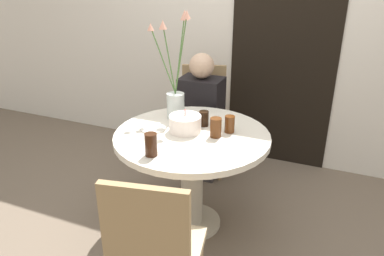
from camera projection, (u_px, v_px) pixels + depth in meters
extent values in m
plane|color=#6B5B4C|center=(192.00, 223.00, 2.68)|extent=(16.00, 16.00, 0.00)
cube|color=silver|center=(247.00, 16.00, 3.20)|extent=(8.00, 0.05, 2.60)
cube|color=black|center=(283.00, 52.00, 3.16)|extent=(0.90, 0.01, 2.05)
cylinder|color=silver|center=(192.00, 137.00, 2.41)|extent=(1.01, 1.01, 0.04)
cylinder|color=#B7AD99|center=(192.00, 181.00, 2.54)|extent=(0.15, 0.15, 0.64)
cylinder|color=#B7AD99|center=(192.00, 221.00, 2.68)|extent=(0.40, 0.40, 0.03)
cube|color=tan|center=(202.00, 125.00, 3.22)|extent=(0.50, 0.50, 0.04)
cube|color=#997A51|center=(204.00, 91.00, 3.29)|extent=(0.37, 0.14, 0.46)
cylinder|color=#997A51|center=(180.00, 156.00, 3.18)|extent=(0.03, 0.03, 0.41)
cylinder|color=#997A51|center=(220.00, 158.00, 3.14)|extent=(0.03, 0.03, 0.41)
cylinder|color=#997A51|center=(185.00, 139.00, 3.49)|extent=(0.03, 0.03, 0.41)
cylinder|color=#997A51|center=(222.00, 141.00, 3.45)|extent=(0.03, 0.03, 0.41)
cube|color=tan|center=(160.00, 251.00, 1.81)|extent=(0.47, 0.47, 0.04)
cube|color=#997A51|center=(145.00, 234.00, 1.54)|extent=(0.38, 0.11, 0.46)
cylinder|color=white|center=(185.00, 124.00, 2.41)|extent=(0.21, 0.21, 0.11)
cylinder|color=#E54C4C|center=(185.00, 113.00, 2.38)|extent=(0.01, 0.01, 0.04)
cylinder|color=silver|center=(176.00, 106.00, 2.60)|extent=(0.12, 0.12, 0.18)
cylinder|color=#4C7538|center=(163.00, 61.00, 2.51)|extent=(0.18, 0.01, 0.44)
cone|color=#E0997F|center=(151.00, 27.00, 2.45)|extent=(0.04, 0.04, 0.05)
cylinder|color=#4C7538|center=(169.00, 60.00, 2.52)|extent=(0.12, 0.06, 0.45)
cone|color=#E0997F|center=(163.00, 25.00, 2.47)|extent=(0.05, 0.05, 0.06)
cylinder|color=#4C7538|center=(180.00, 55.00, 2.52)|extent=(0.02, 0.15, 0.51)
cone|color=#E0997F|center=(185.00, 15.00, 2.48)|extent=(0.06, 0.06, 0.06)
cylinder|color=#4C7538|center=(181.00, 56.00, 2.46)|extent=(0.09, 0.03, 0.53)
cone|color=#E0997F|center=(187.00, 14.00, 2.34)|extent=(0.05, 0.05, 0.05)
cylinder|color=silver|center=(153.00, 128.00, 2.47)|extent=(0.17, 0.17, 0.01)
cylinder|color=#51280F|center=(216.00, 128.00, 2.34)|extent=(0.07, 0.07, 0.12)
cylinder|color=black|center=(204.00, 118.00, 2.50)|extent=(0.06, 0.06, 0.10)
cylinder|color=#51280F|center=(230.00, 124.00, 2.40)|extent=(0.06, 0.06, 0.11)
cylinder|color=#33190C|center=(151.00, 145.00, 2.10)|extent=(0.07, 0.07, 0.13)
cube|color=#383333|center=(201.00, 150.00, 3.23)|extent=(0.31, 0.24, 0.45)
cube|color=black|center=(201.00, 103.00, 3.06)|extent=(0.34, 0.24, 0.42)
sphere|color=#D1A889|center=(202.00, 66.00, 2.93)|extent=(0.20, 0.20, 0.20)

